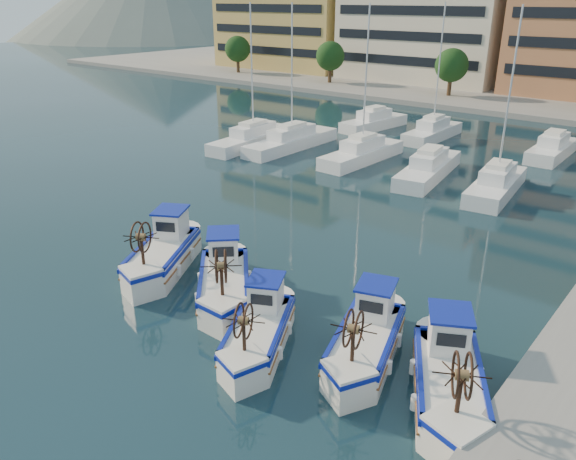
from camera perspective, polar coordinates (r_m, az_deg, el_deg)
The scene contains 8 objects.
ground at distance 23.58m, azimuth -7.83°, elevation -7.95°, with size 300.00×300.00×0.00m, color #1A3544.
hill_west at distance 198.71m, azimuth -12.87°, elevation 18.69°, with size 180.00×180.00×60.00m, color slate.
yacht_marina at distance 46.34m, azimuth 15.08°, elevation 7.65°, with size 37.06×21.78×11.50m.
fishing_boat_a at distance 26.87m, azimuth -12.51°, elevation -2.15°, with size 4.29×5.35×3.25m.
fishing_boat_b at distance 24.02m, azimuth -6.51°, elevation -4.89°, with size 4.85×4.91×3.17m.
fishing_boat_c at distance 20.71m, azimuth -2.92°, elevation -9.88°, with size 3.71×4.76×2.87m.
fishing_boat_d at distance 20.30m, azimuth 8.00°, elevation -10.71°, with size 3.31×4.99×3.02m.
fishing_boat_e at distance 18.95m, azimuth 16.02°, elevation -14.04°, with size 4.15×5.24×3.17m.
Camera 1 is at (15.19, -13.54, 11.92)m, focal length 35.00 mm.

